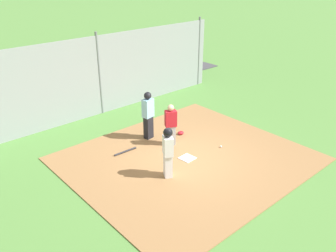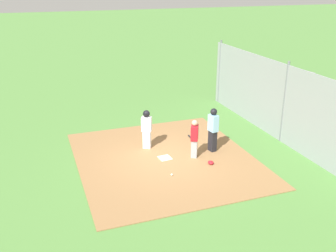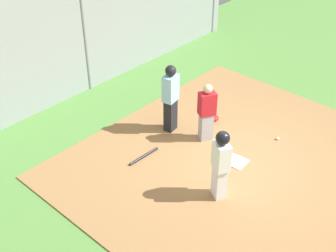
% 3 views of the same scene
% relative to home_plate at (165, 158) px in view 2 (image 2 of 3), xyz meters
% --- Properties ---
extents(ground_plane, '(140.00, 140.00, 0.00)m').
position_rel_home_plate_xyz_m(ground_plane, '(0.00, 0.00, -0.04)').
color(ground_plane, '#51843D').
extents(dirt_infield, '(7.20, 6.40, 0.03)m').
position_rel_home_plate_xyz_m(dirt_infield, '(0.00, 0.00, -0.03)').
color(dirt_infield, olive).
rests_on(dirt_infield, ground_plane).
extents(home_plate, '(0.47, 0.47, 0.02)m').
position_rel_home_plate_xyz_m(home_plate, '(0.00, 0.00, 0.00)').
color(home_plate, white).
rests_on(home_plate, dirt_infield).
extents(catcher, '(0.46, 0.41, 1.47)m').
position_rel_home_plate_xyz_m(catcher, '(-0.24, -1.08, 0.74)').
color(catcher, '#9E9EA3').
rests_on(catcher, dirt_infield).
extents(umpire, '(0.42, 0.32, 1.74)m').
position_rel_home_plate_xyz_m(umpire, '(0.02, -1.97, 0.90)').
color(umpire, black).
rests_on(umpire, dirt_infield).
extents(runner, '(0.41, 0.46, 1.57)m').
position_rel_home_plate_xyz_m(runner, '(1.15, 0.35, 0.87)').
color(runner, silver).
rests_on(runner, dirt_infield).
extents(baseball_bat, '(0.85, 0.09, 0.06)m').
position_rel_home_plate_xyz_m(baseball_bat, '(1.27, -1.65, 0.02)').
color(baseball_bat, black).
rests_on(baseball_bat, dirt_infield).
extents(catcher_mask, '(0.24, 0.20, 0.12)m').
position_rel_home_plate_xyz_m(catcher_mask, '(-1.03, -1.41, 0.05)').
color(catcher_mask, '#B21923').
rests_on(catcher_mask, dirt_infield).
extents(baseball, '(0.07, 0.07, 0.07)m').
position_rel_home_plate_xyz_m(baseball, '(-1.37, 0.23, 0.03)').
color(baseball, white).
rests_on(baseball, dirt_infield).
extents(backstop_fence, '(12.00, 0.10, 3.35)m').
position_rel_home_plate_xyz_m(backstop_fence, '(0.00, -5.10, 1.56)').
color(backstop_fence, '#93999E').
rests_on(backstop_fence, ground_plane).
extents(parked_car_dark, '(4.37, 2.24, 1.28)m').
position_rel_home_plate_xyz_m(parked_car_dark, '(3.32, -8.90, 0.57)').
color(parked_car_dark, black).
rests_on(parked_car_dark, parking_lot).
extents(parked_car_silver, '(4.40, 2.32, 1.28)m').
position_rel_home_plate_xyz_m(parked_car_silver, '(5.94, -9.89, 0.57)').
color(parked_car_silver, '#B2B2B7').
rests_on(parked_car_silver, parking_lot).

